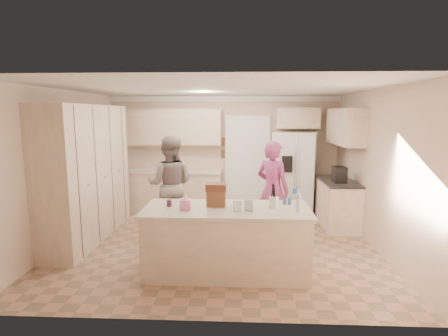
{
  "coord_description": "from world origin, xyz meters",
  "views": [
    {
      "loc": [
        0.38,
        -5.73,
        2.21
      ],
      "look_at": [
        0.1,
        0.35,
        1.25
      ],
      "focal_mm": 28.0,
      "sensor_mm": 36.0,
      "label": 1
    }
  ],
  "objects_px": {
    "coffee_maker": "(339,175)",
    "teen_girl": "(273,190)",
    "island_base": "(226,242)",
    "utensil_crock": "(274,202)",
    "dollhouse_body": "(216,198)",
    "teen_boy": "(170,184)",
    "refrigerator": "(295,173)",
    "tissue_box": "(185,204)"
  },
  "relations": [
    {
      "from": "refrigerator",
      "to": "utensil_crock",
      "type": "xyz_separation_m",
      "value": [
        -0.74,
        -2.97,
        0.1
      ]
    },
    {
      "from": "utensil_crock",
      "to": "tissue_box",
      "type": "bearing_deg",
      "value": -172.87
    },
    {
      "from": "island_base",
      "to": "teen_girl",
      "type": "distance_m",
      "value": 1.7
    },
    {
      "from": "utensil_crock",
      "to": "teen_girl",
      "type": "bearing_deg",
      "value": 85.35
    },
    {
      "from": "refrigerator",
      "to": "island_base",
      "type": "bearing_deg",
      "value": -98.4
    },
    {
      "from": "dollhouse_body",
      "to": "teen_girl",
      "type": "relative_size",
      "value": 0.15
    },
    {
      "from": "tissue_box",
      "to": "teen_boy",
      "type": "bearing_deg",
      "value": 107.8
    },
    {
      "from": "teen_girl",
      "to": "refrigerator",
      "type": "bearing_deg",
      "value": -74.96
    },
    {
      "from": "teen_boy",
      "to": "dollhouse_body",
      "type": "bearing_deg",
      "value": 122.29
    },
    {
      "from": "tissue_box",
      "to": "dollhouse_body",
      "type": "distance_m",
      "value": 0.45
    },
    {
      "from": "tissue_box",
      "to": "teen_girl",
      "type": "height_order",
      "value": "teen_girl"
    },
    {
      "from": "utensil_crock",
      "to": "teen_boy",
      "type": "relative_size",
      "value": 0.08
    },
    {
      "from": "teen_girl",
      "to": "utensil_crock",
      "type": "bearing_deg",
      "value": 122.16
    },
    {
      "from": "tissue_box",
      "to": "teen_girl",
      "type": "xyz_separation_m",
      "value": [
        1.31,
        1.56,
        -0.13
      ]
    },
    {
      "from": "coffee_maker",
      "to": "teen_girl",
      "type": "bearing_deg",
      "value": -160.93
    },
    {
      "from": "island_base",
      "to": "dollhouse_body",
      "type": "distance_m",
      "value": 0.62
    },
    {
      "from": "island_base",
      "to": "utensil_crock",
      "type": "height_order",
      "value": "utensil_crock"
    },
    {
      "from": "refrigerator",
      "to": "teen_girl",
      "type": "bearing_deg",
      "value": -95.47
    },
    {
      "from": "coffee_maker",
      "to": "teen_girl",
      "type": "xyz_separation_m",
      "value": [
        -1.29,
        -0.44,
        -0.2
      ]
    },
    {
      "from": "island_base",
      "to": "teen_boy",
      "type": "xyz_separation_m",
      "value": [
        -1.12,
        1.66,
        0.46
      ]
    },
    {
      "from": "dollhouse_body",
      "to": "teen_girl",
      "type": "height_order",
      "value": "teen_girl"
    },
    {
      "from": "refrigerator",
      "to": "utensil_crock",
      "type": "bearing_deg",
      "value": -87.69
    },
    {
      "from": "teen_boy",
      "to": "tissue_box",
      "type": "bearing_deg",
      "value": 108.35
    },
    {
      "from": "island_base",
      "to": "dollhouse_body",
      "type": "bearing_deg",
      "value": 146.31
    },
    {
      "from": "refrigerator",
      "to": "teen_boy",
      "type": "distance_m",
      "value": 2.85
    },
    {
      "from": "tissue_box",
      "to": "teen_boy",
      "type": "xyz_separation_m",
      "value": [
        -0.57,
        1.76,
        -0.09
      ]
    },
    {
      "from": "tissue_box",
      "to": "teen_boy",
      "type": "distance_m",
      "value": 1.85
    },
    {
      "from": "coffee_maker",
      "to": "tissue_box",
      "type": "xyz_separation_m",
      "value": [
        -2.6,
        -2.0,
        -0.07
      ]
    },
    {
      "from": "refrigerator",
      "to": "utensil_crock",
      "type": "height_order",
      "value": "refrigerator"
    },
    {
      "from": "coffee_maker",
      "to": "island_base",
      "type": "height_order",
      "value": "coffee_maker"
    },
    {
      "from": "island_base",
      "to": "coffee_maker",
      "type": "bearing_deg",
      "value": 42.83
    },
    {
      "from": "refrigerator",
      "to": "dollhouse_body",
      "type": "relative_size",
      "value": 6.92
    },
    {
      "from": "utensil_crock",
      "to": "teen_girl",
      "type": "distance_m",
      "value": 1.42
    },
    {
      "from": "island_base",
      "to": "utensil_crock",
      "type": "distance_m",
      "value": 0.86
    },
    {
      "from": "dollhouse_body",
      "to": "island_base",
      "type": "bearing_deg",
      "value": -33.69
    },
    {
      "from": "teen_boy",
      "to": "teen_girl",
      "type": "xyz_separation_m",
      "value": [
        1.88,
        -0.21,
        -0.03
      ]
    },
    {
      "from": "refrigerator",
      "to": "island_base",
      "type": "height_order",
      "value": "refrigerator"
    },
    {
      "from": "island_base",
      "to": "teen_girl",
      "type": "relative_size",
      "value": 1.27
    },
    {
      "from": "tissue_box",
      "to": "coffee_maker",
      "type": "bearing_deg",
      "value": 37.57
    },
    {
      "from": "refrigerator",
      "to": "tissue_box",
      "type": "xyz_separation_m",
      "value": [
        -1.94,
        -3.12,
        0.1
      ]
    },
    {
      "from": "teen_boy",
      "to": "teen_girl",
      "type": "relative_size",
      "value": 1.04
    },
    {
      "from": "teen_girl",
      "to": "coffee_maker",
      "type": "bearing_deg",
      "value": -124.13
    }
  ]
}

